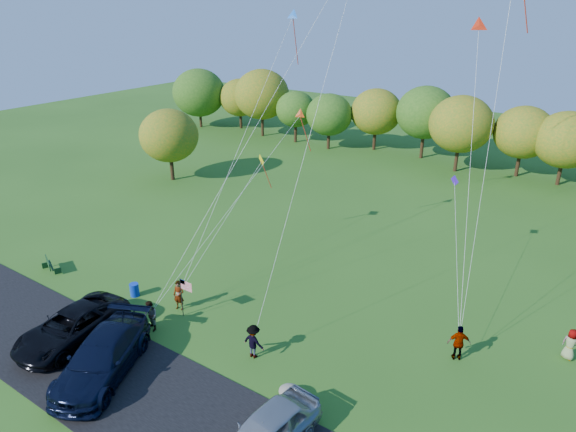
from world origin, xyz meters
name	(u,v)px	position (x,y,z in m)	size (l,w,h in m)	color
ground	(220,358)	(0.00, 0.00, 0.00)	(140.00, 140.00, 0.00)	#2A5919
asphalt_lane	(159,406)	(0.00, -4.00, 0.03)	(44.00, 6.00, 0.06)	black
treeline	(484,129)	(2.39, 36.22, 4.72)	(75.89, 28.01, 8.47)	#352513
minivan_dark	(72,327)	(-7.12, -3.27, 0.90)	(2.80, 6.07, 1.69)	black
minivan_navy	(102,357)	(-3.68, -4.00, 0.99)	(2.62, 6.44, 1.87)	black
minivan_silver	(267,432)	(5.30, -3.20, 0.92)	(2.02, 5.03, 1.71)	#A1A5AC
flyer_a	(179,295)	(-4.80, 1.99, 0.90)	(0.65, 0.43, 1.79)	#4C4C59
flyer_b	(150,316)	(-4.58, -0.30, 0.86)	(0.84, 0.65, 1.73)	#4C4C59
flyer_c	(253,341)	(1.32, 1.02, 0.90)	(1.16, 0.66, 1.79)	#4C4C59
flyer_d	(459,343)	(9.69, 6.53, 0.95)	(1.11, 0.46, 1.89)	#4C4C59
flyer_e	(570,344)	(14.19, 9.67, 0.82)	(0.81, 0.52, 1.65)	#4C4C59
park_bench	(49,265)	(-14.96, 0.37, 0.49)	(1.62, 0.91, 0.92)	#143819
trash_barrel	(134,290)	(-8.05, 1.49, 0.40)	(0.53, 0.53, 0.80)	#0C33C1
flag_assembly	(184,289)	(-3.91, 1.62, 1.77)	(0.88, 0.57, 2.37)	black
boulder_near	(291,393)	(4.49, -0.34, 0.31)	(1.22, 0.96, 0.61)	gray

